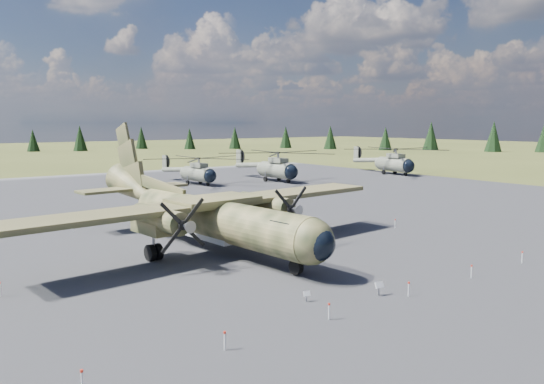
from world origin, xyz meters
TOP-DOWN VIEW (x-y plane):
  - ground at (0.00, 0.00)m, footprint 500.00×500.00m
  - apron at (0.00, 10.00)m, footprint 120.00×120.00m
  - transport_plane at (-1.54, 3.37)m, footprint 31.34×28.36m
  - helicopter_near at (18.37, 41.76)m, footprint 18.55×20.80m
  - helicopter_mid at (31.02, 37.95)m, footprint 19.56×23.09m
  - helicopter_far at (56.09, 34.61)m, footprint 21.93×24.12m
  - info_placard_left at (-3.19, -10.81)m, footprint 0.41×0.25m
  - info_placard_right at (0.78, -12.41)m, footprint 0.55×0.31m
  - barrier_fence at (-0.46, -0.08)m, footprint 33.12×29.62m
  - treeline at (9.70, -5.83)m, footprint 339.08×337.20m

SIDE VIEW (x-z plane):
  - ground at x=0.00m, z-range 0.00..0.00m
  - apron at x=0.00m, z-range -0.02..0.02m
  - info_placard_left at x=-3.19m, z-range 0.10..0.70m
  - barrier_fence at x=-0.46m, z-range 0.08..0.93m
  - info_placard_right at x=0.78m, z-range 0.13..0.95m
  - transport_plane at x=-1.54m, z-range -2.19..8.12m
  - helicopter_near at x=18.37m, z-range 0.90..5.21m
  - helicopter_mid at x=31.02m, z-range 1.04..6.01m
  - helicopter_far at x=56.09m, z-range 1.04..6.01m
  - treeline at x=9.70m, z-range -0.78..10.19m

